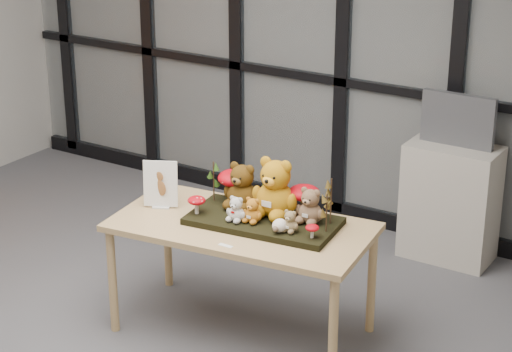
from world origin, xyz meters
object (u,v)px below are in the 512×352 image
Objects in this scene: diorama_tray at (263,221)px; mushroom_back_left at (235,185)px; display_table at (242,235)px; mushroom_front_left at (197,204)px; cabinet at (450,202)px; monitor at (458,120)px; bear_pooh_yellow at (276,184)px; bear_tan_back at (310,204)px; sign_holder at (160,186)px; mushroom_back_right at (304,199)px; plush_cream_hedgehog at (280,225)px; bear_brown_medium at (242,183)px; bear_beige_small at (290,220)px; bear_small_yellow at (253,209)px; mushroom_front_right at (312,231)px; bear_white_bow at (236,207)px.

mushroom_back_left is at bearing 151.07° from diorama_tray.
mushroom_front_left is at bearing -169.90° from display_table.
cabinet is at bearing 59.93° from mushroom_back_left.
mushroom_back_left is 1.63m from monitor.
mushroom_back_left is at bearing 166.53° from bear_pooh_yellow.
cabinet is at bearing 70.97° from bear_tan_back.
diorama_tray is 0.65m from sign_holder.
mushroom_back_right is at bearing 31.35° from display_table.
mushroom_back_right is at bearing 82.58° from plush_cream_hedgehog.
bear_brown_medium is 3.67× the size of plush_cream_hedgehog.
bear_beige_small is at bearing -46.17° from bear_pooh_yellow.
sign_holder reaches higher than mushroom_back_left.
monitor is at bearing 71.12° from bear_tan_back.
bear_small_yellow is 1.95× the size of plush_cream_hedgehog.
mushroom_back_left is 0.76× the size of sign_holder.
mushroom_back_left is 0.27m from mushroom_front_left.
mushroom_front_right is at bearing -96.86° from cabinet.
plush_cream_hedgehog is (0.27, -0.04, 0.14)m from display_table.
plush_cream_hedgehog is at bearing -118.35° from bear_tan_back.
cabinet is (0.37, 1.35, -0.42)m from mushroom_back_right.
display_table is at bearing 167.08° from bear_small_yellow.
mushroom_back_left is (-0.26, 0.10, 0.13)m from diorama_tray.
mushroom_front_left is 0.14× the size of cabinet.
mushroom_back_left is at bearing 163.13° from mushroom_front_right.
bear_beige_small is at bearing -101.81° from cabinet.
bear_beige_small is 0.63× the size of mushroom_back_left.
bear_brown_medium is 1.88× the size of bear_white_bow.
bear_tan_back is (0.35, 0.16, 0.22)m from display_table.
bear_tan_back is at bearing -39.17° from mushroom_back_right.
mushroom_front_left is at bearing -174.94° from mushroom_front_right.
bear_small_yellow and bear_white_bow have the same top height.
bear_pooh_yellow is at bearing -4.36° from bear_brown_medium.
bear_white_bow is (-0.14, -0.18, -0.11)m from bear_pooh_yellow.
bear_white_bow is (-0.36, -0.20, -0.03)m from bear_tan_back.
bear_pooh_yellow is 1.71× the size of mushroom_back_left.
bear_brown_medium reaches higher than mushroom_front_left.
monitor reaches higher than mushroom_front_right.
mushroom_front_right is (0.36, -0.08, 0.06)m from diorama_tray.
bear_white_bow is 0.73× the size of mushroom_back_left.
monitor is at bearing 61.01° from bear_white_bow.
diorama_tray is 0.21m from plush_cream_hedgehog.
bear_pooh_yellow is at bearing 60.98° from bear_small_yellow.
sign_holder is at bearing -126.10° from cabinet.
mushroom_back_right reaches higher than bear_white_bow.
mushroom_back_right is at bearing 41.97° from bear_small_yellow.
bear_beige_small is at bearing -26.10° from bear_brown_medium.
mushroom_front_left reaches higher than mushroom_front_right.
bear_white_bow reaches higher than cabinet.
plush_cream_hedgehog is 0.72× the size of mushroom_front_left.
bear_beige_small is at bearing -78.92° from mushroom_back_right.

